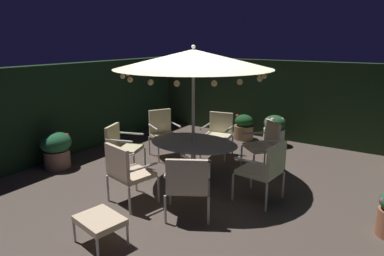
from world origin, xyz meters
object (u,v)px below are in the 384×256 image
object	(u,v)px
patio_chair_east	(188,182)
patio_chair_southwest	(218,131)
patio_umbrella	(193,59)
ottoman_footrest	(100,221)
patio_chair_west	(163,130)
patio_chair_northeast	(127,170)
potted_plant_back_left	(274,130)
potted_plant_right_near	(56,148)
patio_dining_table	(193,148)
patio_chair_north	(121,144)
patio_chair_south	(265,142)
potted_plant_left_near	(244,127)
patio_chair_southeast	(265,167)

from	to	relation	value
patio_chair_east	patio_chair_southwest	bearing A→B (deg)	109.66
patio_umbrella	ottoman_footrest	size ratio (longest dim) A/B	4.17
patio_chair_west	ottoman_footrest	distance (m)	3.50
patio_chair_northeast	patio_chair_southwest	world-z (taller)	patio_chair_northeast
patio_chair_northeast	patio_chair_east	distance (m)	1.05
potted_plant_back_left	potted_plant_right_near	world-z (taller)	potted_plant_back_left
patio_umbrella	patio_dining_table	bearing A→B (deg)	-126.55
patio_umbrella	potted_plant_back_left	bearing A→B (deg)	78.79
patio_chair_north	patio_chair_west	distance (m)	1.20
patio_chair_south	potted_plant_right_near	bearing A→B (deg)	-149.34
patio_chair_southwest	patio_chair_west	distance (m)	1.25
patio_dining_table	potted_plant_right_near	world-z (taller)	potted_plant_right_near
patio_chair_north	patio_chair_west	size ratio (longest dim) A/B	0.90
patio_chair_northeast	ottoman_footrest	distance (m)	1.14
potted_plant_right_near	patio_chair_north	bearing A→B (deg)	25.38
patio_dining_table	potted_plant_right_near	xyz separation A→B (m)	(-2.63, -1.04, -0.18)
ottoman_footrest	potted_plant_back_left	xyz separation A→B (m)	(0.40, 5.28, 0.06)
ottoman_footrest	potted_plant_left_near	distance (m)	5.39
patio_chair_northeast	patio_chair_south	world-z (taller)	patio_chair_south
patio_chair_west	patio_chair_north	bearing A→B (deg)	-95.39
patio_dining_table	patio_chair_southeast	bearing A→B (deg)	-6.61
patio_chair_northeast	potted_plant_back_left	world-z (taller)	patio_chair_northeast
patio_chair_southeast	patio_chair_south	bearing A→B (deg)	111.14
patio_umbrella	patio_chair_north	distance (m)	2.22
patio_dining_table	patio_chair_southeast	xyz separation A→B (m)	(1.46, -0.17, -0.01)
patio_chair_north	patio_chair_southeast	distance (m)	2.87
ottoman_footrest	patio_umbrella	bearing A→B (deg)	93.71
patio_chair_south	patio_umbrella	bearing A→B (deg)	-131.68
patio_chair_east	potted_plant_left_near	bearing A→B (deg)	103.59
patio_chair_south	ottoman_footrest	xyz separation A→B (m)	(-0.82, -3.53, -0.26)
patio_chair_west	potted_plant_right_near	bearing A→B (deg)	-127.20
patio_chair_west	patio_umbrella	bearing A→B (deg)	-30.02
patio_umbrella	patio_chair_southeast	size ratio (longest dim) A/B	2.80
patio_chair_northeast	patio_chair_southwest	size ratio (longest dim) A/B	1.05
patio_chair_southwest	potted_plant_back_left	size ratio (longest dim) A/B	1.26
patio_chair_east	potted_plant_right_near	distance (m)	3.37
patio_umbrella	patio_chair_west	bearing A→B (deg)	149.98
patio_chair_northeast	patio_chair_southeast	distance (m)	2.19
patio_chair_east	ottoman_footrest	size ratio (longest dim) A/B	1.44
potted_plant_left_near	patio_chair_south	bearing A→B (deg)	-55.26
potted_plant_left_near	patio_chair_northeast	bearing A→B (deg)	-90.29
patio_chair_southwest	potted_plant_back_left	world-z (taller)	patio_chair_southwest
patio_chair_southwest	patio_chair_west	bearing A→B (deg)	-145.29
patio_chair_north	patio_chair_east	size ratio (longest dim) A/B	0.96
patio_chair_north	patio_chair_southeast	world-z (taller)	patio_chair_southeast
patio_dining_table	potted_plant_right_near	bearing A→B (deg)	-158.38
potted_plant_back_left	potted_plant_right_near	xyz separation A→B (m)	(-3.19, -3.88, 0.02)
ottoman_footrest	potted_plant_back_left	world-z (taller)	potted_plant_back_left
patio_umbrella	potted_plant_back_left	world-z (taller)	patio_umbrella
patio_chair_north	patio_chair_northeast	world-z (taller)	patio_chair_northeast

